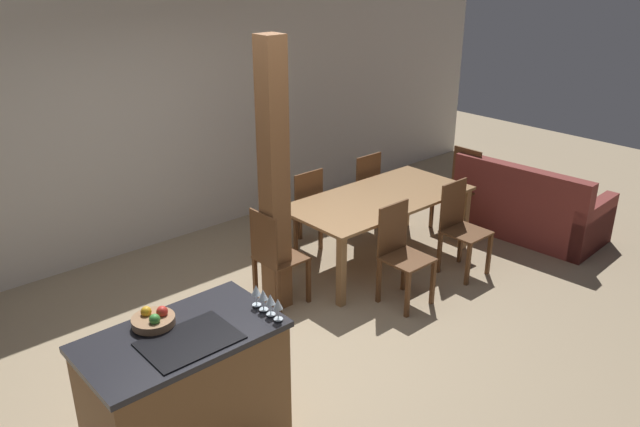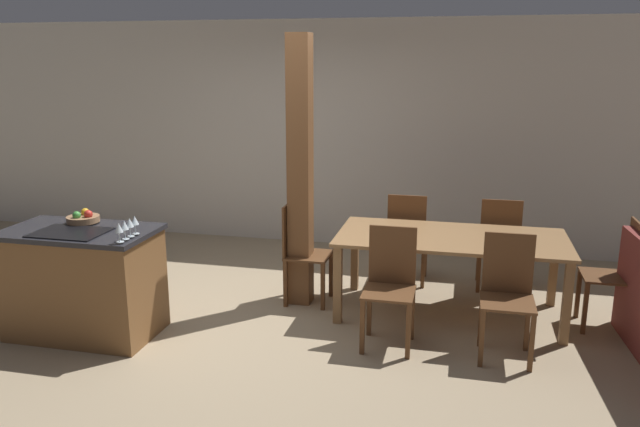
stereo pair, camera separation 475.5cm
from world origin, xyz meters
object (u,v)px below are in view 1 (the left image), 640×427
object	(u,v)px
wine_glass_middle	(270,300)
wine_glass_end	(256,291)
wine_glass_near	(278,305)
dining_chair_foot_end	(459,187)
dining_chair_far_right	(361,190)
kitchen_island	(187,393)
dining_chair_far_left	(302,209)
dining_chair_head_end	(275,256)
dining_chair_near_right	(460,226)
dining_table	(379,204)
timber_post	(274,181)
couch	(529,210)
wine_glass_far	(263,295)
dining_chair_near_left	(401,252)
fruit_bowl	(154,319)

from	to	relation	value
wine_glass_middle	wine_glass_end	bearing A→B (deg)	90.00
wine_glass_near	dining_chair_foot_end	xyz separation A→B (m)	(3.77, 1.39, -0.52)
dining_chair_far_right	dining_chair_foot_end	xyz separation A→B (m)	(0.92, -0.71, 0.00)
kitchen_island	dining_chair_far_right	xyz separation A→B (m)	(3.38, 1.82, 0.04)
dining_chair_far_left	dining_chair_head_end	xyz separation A→B (m)	(-0.92, -0.71, 0.00)
dining_chair_near_right	dining_chair_foot_end	size ratio (longest dim) A/B	1.00
dining_table	dining_chair_head_end	size ratio (longest dim) A/B	2.10
wine_glass_middle	dining_table	world-z (taller)	wine_glass_middle
wine_glass_end	timber_post	xyz separation A→B (m)	(1.03, 1.14, 0.21)
couch	timber_post	distance (m)	3.39
wine_glass_near	dining_chair_head_end	bearing A→B (deg)	53.54
dining_chair_far_left	couch	distance (m)	2.67
wine_glass_far	dining_chair_near_left	xyz separation A→B (m)	(1.95, 0.52, -0.52)
fruit_bowl	couch	distance (m)	4.89
wine_glass_far	dining_chair_near_right	bearing A→B (deg)	10.39
fruit_bowl	dining_chair_far_right	size ratio (longest dim) A/B	0.28
kitchen_island	timber_post	bearing A→B (deg)	34.75
wine_glass_middle	dining_chair_near_left	xyz separation A→B (m)	(1.95, 0.60, -0.52)
wine_glass_far	timber_post	distance (m)	1.61
wine_glass_near	wine_glass_middle	bearing A→B (deg)	90.00
wine_glass_far	dining_chair_head_end	size ratio (longest dim) A/B	0.16
wine_glass_end	couch	distance (m)	4.31
wine_glass_end	timber_post	size ratio (longest dim) A/B	0.06
wine_glass_near	dining_chair_far_left	size ratio (longest dim) A/B	0.16
dining_chair_near_left	dining_chair_foot_end	bearing A→B (deg)	21.35
wine_glass_near	dining_chair_head_end	world-z (taller)	wine_glass_near
fruit_bowl	dining_chair_far_left	xyz separation A→B (m)	(2.56, 1.63, -0.45)
dining_table	dining_chair_head_end	bearing A→B (deg)	180.00
wine_glass_near	dining_chair_far_left	world-z (taller)	wine_glass_near
wine_glass_middle	dining_chair_foot_end	bearing A→B (deg)	19.17
fruit_bowl	couch	size ratio (longest dim) A/B	0.16
fruit_bowl	dining_chair_far_right	bearing A→B (deg)	25.26
dining_chair_near_left	dining_chair_near_right	world-z (taller)	same
dining_chair_near_right	wine_glass_middle	bearing A→B (deg)	-168.12
kitchen_island	dining_chair_foot_end	world-z (taller)	dining_chair_foot_end
fruit_bowl	wine_glass_far	size ratio (longest dim) A/B	1.82
wine_glass_near	dining_chair_near_left	xyz separation A→B (m)	(1.95, 0.67, -0.52)
fruit_bowl	dining_chair_near_right	bearing A→B (deg)	3.45
dining_chair_near_left	dining_chair_foot_end	xyz separation A→B (m)	(1.82, 0.71, 0.00)
fruit_bowl	dining_table	size ratio (longest dim) A/B	0.13
fruit_bowl	timber_post	size ratio (longest dim) A/B	0.11
wine_glass_far	dining_chair_far_left	xyz separation A→B (m)	(1.95, 1.94, -0.52)
wine_glass_middle	dining_chair_head_end	size ratio (longest dim) A/B	0.16
fruit_bowl	wine_glass_middle	bearing A→B (deg)	-32.42
fruit_bowl	dining_chair_near_right	size ratio (longest dim) A/B	0.28
kitchen_island	dining_chair_head_end	size ratio (longest dim) A/B	1.28
wine_glass_middle	dining_chair_near_right	size ratio (longest dim) A/B	0.16
wine_glass_near	dining_table	size ratio (longest dim) A/B	0.07
kitchen_island	dining_chair_near_right	size ratio (longest dim) A/B	1.28
wine_glass_middle	dining_chair_far_right	bearing A→B (deg)	35.40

